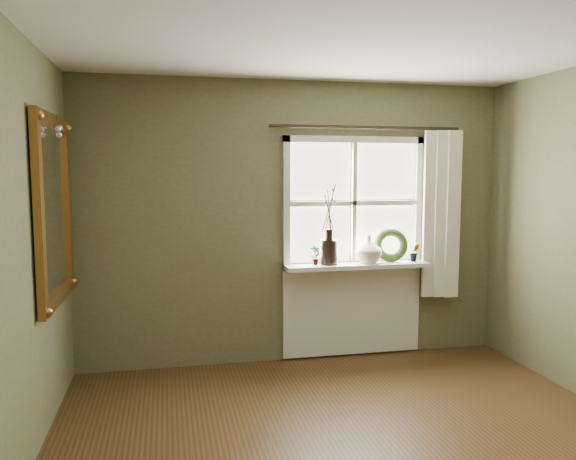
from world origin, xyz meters
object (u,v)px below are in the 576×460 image
(cream_vase, at_px, (368,249))
(wreath, at_px, (391,249))
(dark_jug, at_px, (329,252))
(gilt_mirror, at_px, (54,209))

(cream_vase, distance_m, wreath, 0.24)
(cream_vase, relative_size, wreath, 0.80)
(dark_jug, xyz_separation_m, cream_vase, (0.39, 0.00, 0.02))
(cream_vase, bearing_deg, dark_jug, 180.00)
(wreath, bearing_deg, cream_vase, -155.41)
(wreath, relative_size, gilt_mirror, 0.24)
(gilt_mirror, bearing_deg, wreath, 13.45)
(dark_jug, relative_size, cream_vase, 0.88)
(dark_jug, xyz_separation_m, wreath, (0.62, 0.04, 0.01))
(dark_jug, height_order, cream_vase, cream_vase)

